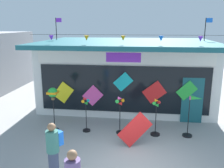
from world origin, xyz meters
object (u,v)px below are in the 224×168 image
Objects in this scene: wind_spinner_left at (86,113)px; person_mid_plaza at (54,150)px; kite_shop_building at (127,71)px; wind_spinner_center_right at (156,117)px; wind_spinner_far_left at (53,96)px; wind_spinner_center_left at (120,110)px; wind_spinner_right at (193,111)px; display_kite_on_ground at (135,130)px.

person_mid_plaza is at bearing -92.64° from wind_spinner_left.
wind_spinner_center_right is (1.38, -4.14, -0.95)m from kite_shop_building.
wind_spinner_far_left is at bearing -178.65° from wind_spinner_center_right.
wind_spinner_right reaches higher than wind_spinner_center_left.
wind_spinner_center_left reaches higher than wind_spinner_left.
wind_spinner_left is 2.73m from wind_spinner_center_right.
kite_shop_building is at bearing 96.98° from display_kite_on_ground.
wind_spinner_right reaches higher than display_kite_on_ground.
wind_spinner_center_right is 1.22m from display_kite_on_ground.
kite_shop_building is at bearing 123.85° from wind_spinner_right.
kite_shop_building is 5.24m from display_kite_on_ground.
wind_spinner_far_left is 1.44m from wind_spinner_left.
person_mid_plaza reaches higher than wind_spinner_right.
display_kite_on_ground is (2.11, 2.22, -0.27)m from person_mid_plaza.
wind_spinner_far_left is 1.25× the size of wind_spinner_left.
person_mid_plaza is at bearing -132.16° from wind_spinner_center_right.
wind_spinner_right is at bearing 0.88° from wind_spinner_left.
person_mid_plaza is (-1.49, -7.32, -0.82)m from kite_shop_building.
kite_shop_building is 4.21m from wind_spinner_center_left.
display_kite_on_ground is at bearing -83.02° from kite_shop_building.
wind_spinner_center_right is 0.91× the size of wind_spinner_right.
wind_spinner_far_left is 1.10× the size of wind_spinner_right.
person_mid_plaza reaches higher than wind_spinner_left.
wind_spinner_center_right is at bearing 1.35° from wind_spinner_far_left.
wind_spinner_center_left reaches higher than wind_spinner_center_right.
wind_spinner_left is at bearing -108.00° from kite_shop_building.
wind_spinner_left is at bearing -179.12° from wind_spinner_right.
kite_shop_building is at bearing 72.00° from wind_spinner_left.
wind_spinner_right is (5.36, 0.16, -0.42)m from wind_spinner_far_left.
wind_spinner_far_left is at bearing -178.14° from wind_spinner_center_left.
person_mid_plaza is at bearing -142.51° from wind_spinner_right.
kite_shop_building is at bearing 110.74° from person_mid_plaza.
wind_spinner_right is 2.38m from display_kite_on_ground.
wind_spinner_right is (1.35, 0.07, 0.27)m from wind_spinner_center_right.
wind_spinner_center_right is (4.01, 0.09, -0.69)m from wind_spinner_far_left.
wind_spinner_center_right is at bearing 0.39° from wind_spinner_center_left.
wind_spinner_center_right is at bearing -177.19° from wind_spinner_right.
display_kite_on_ground is at bearing -25.87° from wind_spinner_left.
kite_shop_building is 5.73× the size of wind_spinner_center_left.
wind_spinner_center_left is 1.02× the size of wind_spinner_center_right.
wind_spinner_center_right is at bearing -71.54° from kite_shop_building.
wind_spinner_far_left is (-2.62, -4.24, -0.26)m from kite_shop_building.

